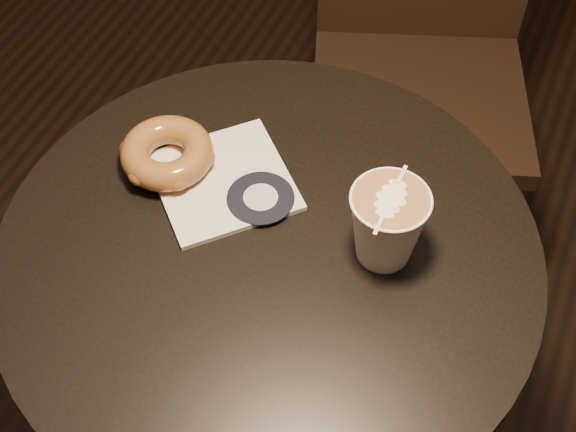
{
  "coord_description": "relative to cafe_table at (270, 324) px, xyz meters",
  "views": [
    {
      "loc": [
        0.26,
        -0.53,
        1.58
      ],
      "look_at": [
        0.01,
        0.03,
        0.79
      ],
      "focal_mm": 50.0,
      "sensor_mm": 36.0,
      "label": 1
    }
  ],
  "objects": [
    {
      "name": "cafe_table",
      "position": [
        0.0,
        0.0,
        0.0
      ],
      "size": [
        0.7,
        0.7,
        0.75
      ],
      "color": "black",
      "rests_on": "ground"
    },
    {
      "name": "chair",
      "position": [
        0.01,
        0.71,
        0.03
      ],
      "size": [
        0.53,
        0.53,
        1.05
      ],
      "rotation": [
        0.0,
        0.0,
        0.35
      ],
      "color": "black",
      "rests_on": "ground"
    },
    {
      "name": "pastry_bag",
      "position": [
        -0.1,
        0.07,
        0.2
      ],
      "size": [
        0.24,
        0.24,
        0.01
      ],
      "primitive_type": "cube",
      "rotation": [
        0.0,
        0.0,
        0.8
      ],
      "color": "silver",
      "rests_on": "cafe_table"
    },
    {
      "name": "doughnut",
      "position": [
        -0.18,
        0.07,
        0.23
      ],
      "size": [
        0.13,
        0.13,
        0.04
      ],
      "primitive_type": "torus",
      "color": "brown",
      "rests_on": "pastry_bag"
    },
    {
      "name": "latte_cup",
      "position": [
        0.14,
        0.05,
        0.25
      ],
      "size": [
        0.1,
        0.1,
        0.11
      ],
      "primitive_type": null,
      "color": "white",
      "rests_on": "cafe_table"
    }
  ]
}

